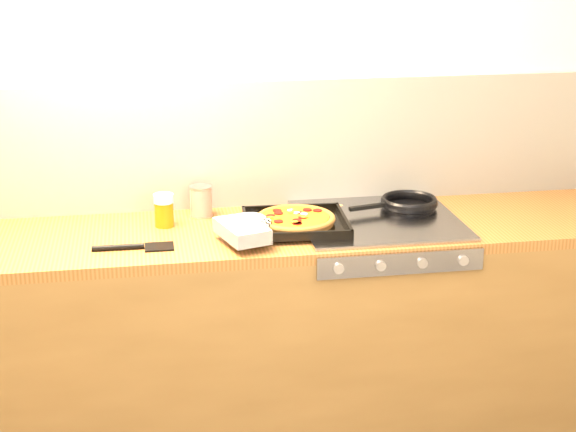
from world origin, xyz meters
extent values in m
plane|color=beige|center=(0.00, 1.40, 1.25)|extent=(3.20, 0.00, 3.20)
cube|color=silver|center=(0.00, 1.39, 1.15)|extent=(3.20, 0.02, 0.50)
cube|color=brown|center=(0.00, 1.10, 0.43)|extent=(3.20, 0.60, 0.86)
cube|color=#9C5B30|center=(0.00, 1.10, 0.88)|extent=(3.20, 0.60, 0.04)
cube|color=gray|center=(0.45, 0.80, 0.85)|extent=(0.60, 0.03, 0.08)
cylinder|color=#A5A5AA|center=(0.23, 0.78, 0.85)|extent=(0.04, 0.02, 0.04)
cylinder|color=#A5A5AA|center=(0.38, 0.78, 0.85)|extent=(0.04, 0.02, 0.04)
cylinder|color=#A5A5AA|center=(0.53, 0.78, 0.85)|extent=(0.04, 0.02, 0.04)
cylinder|color=#A5A5AA|center=(0.67, 0.78, 0.85)|extent=(0.04, 0.02, 0.04)
cube|color=gray|center=(0.45, 1.10, 0.91)|extent=(0.60, 0.56, 0.02)
cube|color=black|center=(0.13, 1.06, 0.92)|extent=(0.39, 0.35, 0.01)
cube|color=black|center=(0.13, 1.22, 0.94)|extent=(0.38, 0.03, 0.02)
cube|color=black|center=(0.12, 0.91, 0.94)|extent=(0.38, 0.03, 0.02)
cube|color=black|center=(0.31, 1.05, 0.94)|extent=(0.03, 0.33, 0.02)
cube|color=black|center=(-0.06, 1.07, 0.94)|extent=(0.03, 0.33, 0.02)
cylinder|color=#935B2A|center=(0.13, 1.06, 0.94)|extent=(0.30, 0.30, 0.02)
torus|color=#935B2A|center=(0.13, 1.06, 0.95)|extent=(0.31, 0.31, 0.02)
cylinder|color=orange|center=(0.13, 1.06, 0.95)|extent=(0.26, 0.26, 0.01)
cylinder|color=maroon|center=(0.15, 1.05, 0.95)|extent=(0.04, 0.04, 0.00)
cylinder|color=maroon|center=(0.07, 1.14, 0.95)|extent=(0.04, 0.04, 0.00)
cylinder|color=maroon|center=(0.12, 0.98, 0.95)|extent=(0.04, 0.04, 0.00)
cylinder|color=maroon|center=(0.04, 1.08, 0.95)|extent=(0.04, 0.04, 0.00)
cylinder|color=maroon|center=(0.18, 1.13, 0.95)|extent=(0.04, 0.04, 0.00)
cylinder|color=maroon|center=(0.14, 1.10, 0.95)|extent=(0.04, 0.04, 0.00)
cylinder|color=maroon|center=(0.05, 1.01, 0.95)|extent=(0.04, 0.04, 0.00)
cylinder|color=maroon|center=(0.22, 1.12, 0.95)|extent=(0.04, 0.04, 0.00)
cylinder|color=maroon|center=(0.12, 0.98, 0.95)|extent=(0.04, 0.04, 0.00)
cylinder|color=maroon|center=(0.12, 1.02, 0.95)|extent=(0.04, 0.04, 0.00)
cylinder|color=maroon|center=(0.07, 1.11, 0.95)|extent=(0.04, 0.04, 0.00)
ellipsoid|color=#C77212|center=(0.05, 1.05, 0.95)|extent=(0.03, 0.02, 0.01)
ellipsoid|color=#C77212|center=(0.03, 1.06, 0.95)|extent=(0.03, 0.02, 0.01)
ellipsoid|color=#C77212|center=(0.12, 1.11, 0.95)|extent=(0.03, 0.02, 0.01)
ellipsoid|color=#C77212|center=(0.12, 1.15, 0.95)|extent=(0.03, 0.02, 0.01)
ellipsoid|color=#C77212|center=(0.11, 1.00, 0.95)|extent=(0.03, 0.02, 0.01)
ellipsoid|color=#C77212|center=(0.16, 1.05, 0.95)|extent=(0.03, 0.02, 0.01)
ellipsoid|color=#C77212|center=(0.15, 1.06, 0.95)|extent=(0.03, 0.02, 0.01)
ellipsoid|color=#C77212|center=(0.05, 1.04, 0.95)|extent=(0.03, 0.02, 0.01)
ellipsoid|color=#C77212|center=(0.13, 1.13, 0.95)|extent=(0.03, 0.02, 0.01)
ellipsoid|color=silver|center=(0.12, 1.14, 0.95)|extent=(0.03, 0.03, 0.01)
ellipsoid|color=silver|center=(0.14, 1.10, 0.95)|extent=(0.03, 0.03, 0.01)
ellipsoid|color=silver|center=(0.16, 1.08, 0.95)|extent=(0.03, 0.03, 0.01)
cube|color=black|center=(-0.09, 0.94, 0.95)|extent=(0.19, 0.25, 0.05)
ellipsoid|color=black|center=(-0.05, 1.04, 0.95)|extent=(0.14, 0.14, 0.05)
cylinder|color=black|center=(-0.02, 0.96, 0.95)|extent=(0.09, 0.11, 0.05)
cylinder|color=black|center=(0.60, 1.20, 0.92)|extent=(0.25, 0.25, 0.01)
torus|color=black|center=(0.60, 1.20, 0.94)|extent=(0.27, 0.27, 0.02)
cube|color=black|center=(0.43, 1.16, 0.94)|extent=(0.16, 0.06, 0.01)
cylinder|color=#9B150C|center=(-0.21, 1.28, 0.96)|extent=(0.10, 0.10, 0.11)
cylinder|color=#B2B2B7|center=(-0.21, 1.28, 1.02)|extent=(0.11, 0.11, 0.01)
cylinder|color=#B2B2B7|center=(-0.21, 1.28, 0.90)|extent=(0.11, 0.11, 0.01)
cylinder|color=#D3600C|center=(-0.35, 1.19, 0.95)|extent=(0.09, 0.09, 0.09)
cylinder|color=silver|center=(-0.35, 1.19, 1.01)|extent=(0.09, 0.09, 0.03)
cylinder|color=#A67546|center=(0.20, 1.23, 0.91)|extent=(0.25, 0.10, 0.02)
ellipsoid|color=#A67546|center=(0.33, 1.28, 0.91)|extent=(0.07, 0.05, 0.02)
cube|color=black|center=(-0.38, 0.96, 0.90)|extent=(0.10, 0.09, 0.01)
cylinder|color=black|center=(-0.52, 0.96, 0.91)|extent=(0.18, 0.02, 0.02)
camera|label=1|loc=(-0.43, -1.96, 1.98)|focal=55.00mm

